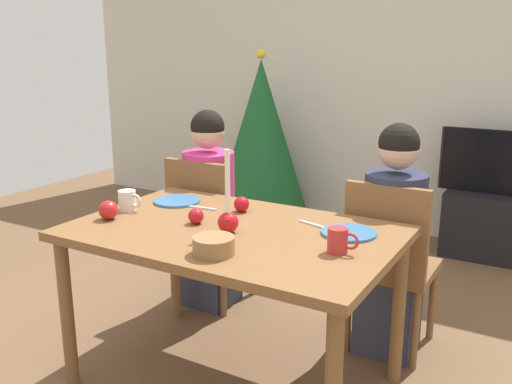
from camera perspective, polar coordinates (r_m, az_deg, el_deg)
ground_plane at (r=2.76m, az=-2.19°, el=-18.71°), size 7.68×7.68×0.00m
back_wall at (r=4.71m, az=15.07°, el=11.59°), size 6.40×0.10×2.60m
dining_table at (r=2.46m, az=-2.35°, el=-5.63°), size 1.40×0.90×0.75m
chair_left at (r=3.28m, az=-5.08°, el=-3.20°), size 0.40×0.40×0.90m
chair_right at (r=2.83m, az=13.49°, el=-6.55°), size 0.40×0.40×0.90m
person_left_child at (r=3.29m, az=-4.78°, el=-2.10°), size 0.30×0.30×1.17m
person_right_child at (r=2.84m, az=13.75°, el=-5.25°), size 0.30×0.30×1.17m
tv_stand at (r=4.45m, az=22.78°, el=-3.14°), size 0.64×0.40×0.48m
tv at (r=4.34m, az=23.40°, el=2.78°), size 0.79×0.05×0.46m
christmas_tree at (r=4.75m, az=0.52°, el=5.75°), size 0.79×0.79×1.49m
candle_centerpiece at (r=2.36m, az=-2.88°, el=-2.49°), size 0.09×0.09×0.36m
plate_left at (r=2.86m, az=-8.05°, el=-0.91°), size 0.23×0.23×0.01m
plate_right at (r=2.39m, az=9.46°, el=-4.13°), size 0.23×0.23×0.01m
mug_left at (r=2.75m, az=-12.95°, el=-0.84°), size 0.13×0.08×0.10m
mug_right at (r=2.16m, az=8.43°, el=-4.89°), size 0.13×0.08×0.10m
fork_left at (r=2.74m, az=-5.74°, el=-1.60°), size 0.18×0.03×0.01m
fork_right at (r=2.47m, az=6.10°, el=-3.40°), size 0.18×0.06×0.01m
bowl_walnuts at (r=2.14m, az=-4.34°, el=-5.46°), size 0.16×0.16×0.07m
apple_near_candle at (r=2.63m, az=-14.84°, el=-1.80°), size 0.09×0.09×0.09m
apple_by_left_plate at (r=2.50m, az=-6.15°, el=-2.45°), size 0.07×0.07×0.07m
apple_by_right_mug at (r=2.66m, az=-1.49°, el=-1.26°), size 0.07×0.07×0.07m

